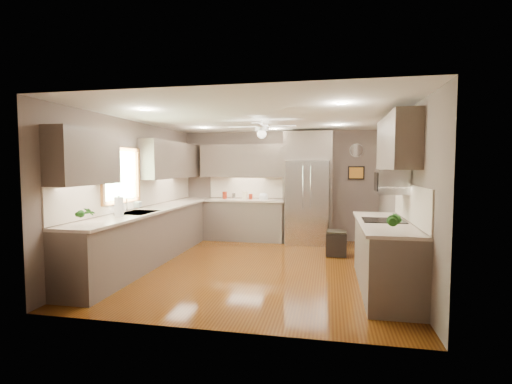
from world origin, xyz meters
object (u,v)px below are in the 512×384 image
(canister_d, at_px, (251,197))
(paper_towel, at_px, (119,207))
(soap_bottle, at_px, (139,204))
(stool, at_px, (336,243))
(microwave, at_px, (391,182))
(potted_plant_left, at_px, (85,213))
(potted_plant_right, at_px, (395,220))
(canister_b, at_px, (234,196))
(canister_c, at_px, (245,195))
(canister_a, at_px, (225,195))
(bowl, at_px, (263,198))
(refrigerator, at_px, (308,189))

(canister_d, distance_m, paper_towel, 3.50)
(soap_bottle, relative_size, stool, 0.45)
(microwave, bearing_deg, soap_bottle, 175.60)
(potted_plant_left, bearing_deg, potted_plant_right, 1.61)
(canister_b, xyz_separation_m, microwave, (3.03, -2.78, 0.47))
(canister_c, bearing_deg, canister_d, -12.47)
(canister_b, distance_m, potted_plant_right, 4.90)
(soap_bottle, xyz_separation_m, potted_plant_left, (0.12, -1.60, 0.05))
(potted_plant_left, bearing_deg, paper_towel, 91.35)
(canister_b, relative_size, canister_c, 0.73)
(canister_d, relative_size, microwave, 0.23)
(potted_plant_left, relative_size, stool, 0.67)
(canister_a, distance_m, soap_bottle, 2.63)
(microwave, distance_m, stool, 2.13)
(canister_b, bearing_deg, potted_plant_right, -53.75)
(paper_towel, bearing_deg, canister_c, 69.60)
(canister_a, relative_size, bowl, 0.73)
(soap_bottle, xyz_separation_m, refrigerator, (2.76, 2.39, 0.14))
(refrigerator, bearing_deg, potted_plant_left, -123.45)
(bowl, bearing_deg, canister_d, 176.76)
(refrigerator, bearing_deg, stool, -61.48)
(canister_a, bearing_deg, potted_plant_left, -99.72)
(potted_plant_right, bearing_deg, microwave, 83.52)
(refrigerator, relative_size, stool, 5.31)
(soap_bottle, relative_size, paper_towel, 0.63)
(soap_bottle, relative_size, refrigerator, 0.08)
(canister_b, height_order, refrigerator, refrigerator)
(canister_a, bearing_deg, refrigerator, -3.00)
(potted_plant_right, distance_m, microwave, 1.25)
(soap_bottle, bearing_deg, potted_plant_left, -85.62)
(potted_plant_left, height_order, paper_towel, paper_towel)
(canister_c, relative_size, canister_d, 1.41)
(canister_d, height_order, stool, canister_d)
(canister_c, xyz_separation_m, potted_plant_right, (2.64, -3.97, 0.06))
(canister_a, distance_m, stool, 2.93)
(soap_bottle, relative_size, microwave, 0.38)
(bowl, height_order, microwave, microwave)
(canister_c, bearing_deg, refrigerator, -3.30)
(refrigerator, relative_size, paper_towel, 7.48)
(bowl, bearing_deg, soap_bottle, -125.86)
(canister_d, bearing_deg, canister_b, 177.34)
(canister_c, bearing_deg, potted_plant_right, -56.38)
(canister_b, xyz_separation_m, canister_c, (0.26, 0.01, 0.02))
(potted_plant_right, xyz_separation_m, stool, (-0.58, 2.76, -0.85))
(potted_plant_right, bearing_deg, canister_c, 123.62)
(soap_bottle, height_order, stool, soap_bottle)
(canister_d, xyz_separation_m, soap_bottle, (-1.46, -2.44, 0.04))
(potted_plant_right, xyz_separation_m, paper_towel, (-3.85, 0.71, -0.01))
(bowl, xyz_separation_m, paper_towel, (-1.65, -3.20, 0.11))
(potted_plant_left, xyz_separation_m, stool, (3.25, 2.86, -0.86))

